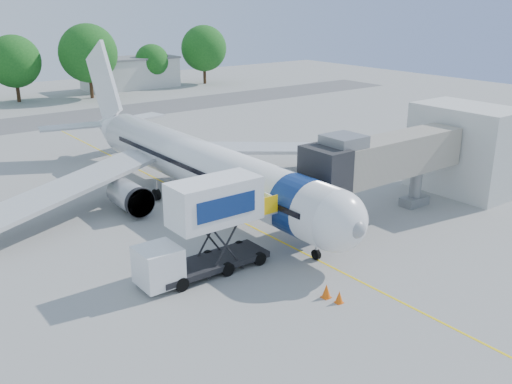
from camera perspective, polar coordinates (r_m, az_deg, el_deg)
ground at (r=41.83m, az=-2.88°, el=-2.27°), size 160.00×160.00×0.00m
guidance_line at (r=41.83m, az=-2.88°, el=-2.26°), size 0.15×70.00×0.01m
taxiway_strip at (r=78.92m, az=-20.54°, el=6.62°), size 120.00×10.00×0.01m
aircraft at (r=44.20m, az=-5.97°, el=2.84°), size 34.17×37.73×11.35m
jet_bridge at (r=40.61m, az=12.10°, el=3.13°), size 13.90×3.20×6.60m
terminal_stub at (r=49.06m, az=20.16°, el=4.05°), size 5.00×8.00×7.00m
catering_hiloader at (r=32.18m, az=-5.09°, el=-3.65°), size 8.50×2.44×5.50m
ground_tug at (r=29.75m, az=10.55°, el=-10.29°), size 3.57×2.23×1.34m
safety_cone_a at (r=30.33m, az=8.32°, el=-10.36°), size 0.43×0.43×0.68m
safety_cone_b at (r=30.70m, az=7.05°, el=-9.82°), size 0.49×0.49×0.78m
outbuilding_right at (r=104.77m, az=-12.43°, el=11.57°), size 16.40×7.40×5.30m
tree_d at (r=94.99m, az=-23.04°, el=11.93°), size 7.86×7.86×10.02m
tree_e at (r=94.73m, az=-16.43°, el=13.17°), size 9.02×9.02×11.50m
tree_f at (r=104.77m, az=-10.36°, el=12.75°), size 5.91×5.91×7.54m
tree_g at (r=107.93m, az=-5.23°, el=14.12°), size 8.28×8.28×10.55m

